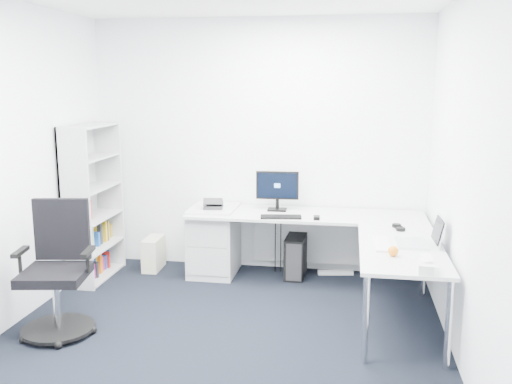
% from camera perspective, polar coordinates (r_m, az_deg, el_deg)
% --- Properties ---
extents(ground, '(4.20, 4.20, 0.00)m').
position_cam_1_polar(ground, '(4.56, -4.18, -15.58)').
color(ground, black).
extents(wall_back, '(3.60, 0.02, 2.70)m').
position_cam_1_polar(wall_back, '(6.17, 0.22, 4.61)').
color(wall_back, white).
rests_on(wall_back, ground).
extents(wall_front, '(3.60, 0.02, 2.70)m').
position_cam_1_polar(wall_front, '(2.21, -17.64, -7.59)').
color(wall_front, white).
rests_on(wall_front, ground).
extents(wall_right, '(0.02, 4.20, 2.70)m').
position_cam_1_polar(wall_right, '(4.10, 20.81, 0.65)').
color(wall_right, white).
rests_on(wall_right, ground).
extents(l_desk, '(2.42, 1.35, 0.71)m').
position_cam_1_polar(l_desk, '(5.63, 4.63, -6.44)').
color(l_desk, '#B6B8B8').
rests_on(l_desk, ground).
extents(drawer_pedestal, '(0.48, 0.59, 0.73)m').
position_cam_1_polar(drawer_pedestal, '(6.14, -4.23, -4.85)').
color(drawer_pedestal, '#B6B8B8').
rests_on(drawer_pedestal, ground).
extents(bookshelf, '(0.31, 0.81, 1.61)m').
position_cam_1_polar(bookshelf, '(6.13, -15.98, -1.01)').
color(bookshelf, '#AFB1B1').
rests_on(bookshelf, ground).
extents(task_chair, '(0.70, 0.70, 1.09)m').
position_cam_1_polar(task_chair, '(4.89, -19.51, -7.43)').
color(task_chair, black).
rests_on(task_chair, ground).
extents(black_pc_tower, '(0.21, 0.45, 0.44)m').
position_cam_1_polar(black_pc_tower, '(6.09, 4.00, -6.41)').
color(black_pc_tower, black).
rests_on(black_pc_tower, ground).
extents(beige_pc_tower, '(0.18, 0.38, 0.35)m').
position_cam_1_polar(beige_pc_tower, '(6.40, -10.21, -6.07)').
color(beige_pc_tower, beige).
rests_on(beige_pc_tower, ground).
extents(power_strip, '(0.38, 0.12, 0.04)m').
position_cam_1_polar(power_strip, '(6.23, 7.95, -7.98)').
color(power_strip, silver).
rests_on(power_strip, ground).
extents(monitor, '(0.45, 0.16, 0.43)m').
position_cam_1_polar(monitor, '(5.94, 2.14, 0.15)').
color(monitor, black).
rests_on(monitor, l_desk).
extents(black_keyboard, '(0.42, 0.20, 0.02)m').
position_cam_1_polar(black_keyboard, '(5.66, 2.51, -2.50)').
color(black_keyboard, black).
rests_on(black_keyboard, l_desk).
extents(mouse, '(0.07, 0.10, 0.03)m').
position_cam_1_polar(mouse, '(5.63, 6.08, -2.58)').
color(mouse, black).
rests_on(mouse, l_desk).
extents(desk_phone, '(0.22, 0.22, 0.14)m').
position_cam_1_polar(desk_phone, '(5.99, -4.28, -1.21)').
color(desk_phone, '#27272A').
rests_on(desk_phone, l_desk).
extents(laptop, '(0.36, 0.35, 0.25)m').
position_cam_1_polar(laptop, '(4.89, 15.34, -3.67)').
color(laptop, silver).
rests_on(laptop, l_desk).
extents(white_keyboard, '(0.16, 0.47, 0.02)m').
position_cam_1_polar(white_keyboard, '(4.86, 12.44, -5.06)').
color(white_keyboard, silver).
rests_on(white_keyboard, l_desk).
extents(headphones, '(0.16, 0.22, 0.05)m').
position_cam_1_polar(headphones, '(5.40, 14.08, -3.33)').
color(headphones, black).
rests_on(headphones, l_desk).
extents(orange_fruit, '(0.08, 0.08, 0.08)m').
position_cam_1_polar(orange_fruit, '(4.55, 13.56, -5.77)').
color(orange_fruit, orange).
rests_on(orange_fruit, l_desk).
extents(tissue_box, '(0.12, 0.21, 0.07)m').
position_cam_1_polar(tissue_box, '(4.26, 16.65, -7.19)').
color(tissue_box, silver).
rests_on(tissue_box, l_desk).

